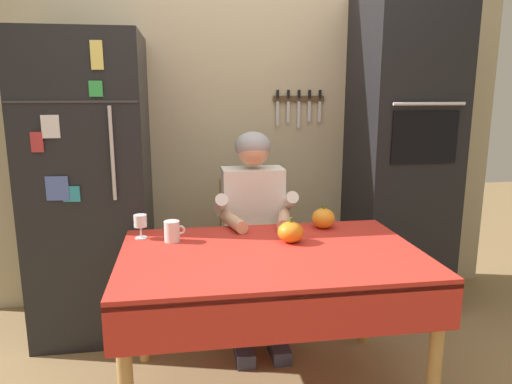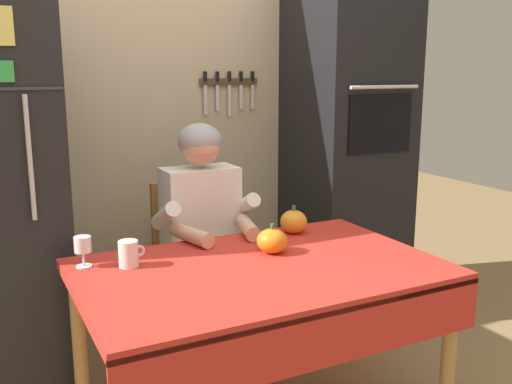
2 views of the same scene
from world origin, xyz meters
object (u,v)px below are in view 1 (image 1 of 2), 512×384
Objects in this scene: chair_behind_person at (250,246)px; seated_person at (254,219)px; refrigerator at (91,188)px; coffee_mug at (172,231)px; wall_oven at (401,155)px; dining_table at (272,270)px; pumpkin_medium at (323,218)px; wine_glass at (140,222)px; pumpkin_large at (291,232)px.

seated_person is (-0.00, -0.19, 0.23)m from chair_behind_person.
coffee_mug is at bearing -52.40° from refrigerator.
wall_oven is (2.00, 0.04, 0.15)m from refrigerator.
coffee_mug reaches higher than dining_table.
chair_behind_person is at bearing -172.88° from wall_oven.
pumpkin_medium is (0.81, 0.11, 0.00)m from coffee_mug.
wall_oven is 1.79m from wine_glass.
dining_table is at bearing -28.13° from coffee_mug.
wall_oven reaches higher than coffee_mug.
chair_behind_person is 8.90× the size of coffee_mug.
coffee_mug is at bearing 169.97° from pumpkin_large.
refrigerator is 1.41m from pumpkin_medium.
pumpkin_large is at bearing -10.03° from coffee_mug.
pumpkin_large is (0.74, -0.18, -0.03)m from wine_glass.
chair_behind_person is at bearing 37.07° from wine_glass.
refrigerator is 17.22× the size of coffee_mug.
wine_glass is at bearing -177.63° from pumpkin_medium.
chair_behind_person is at bearing 90.00° from seated_person.
pumpkin_large is at bearing -34.68° from refrigerator.
refrigerator reaches higher than wine_glass.
dining_table is 1.51× the size of chair_behind_person.
pumpkin_medium is (0.34, -0.24, 0.06)m from seated_person.
dining_table is 0.23m from pumpkin_large.
wall_oven is at bearing 7.12° from chair_behind_person.
refrigerator reaches higher than dining_table.
refrigerator is 1.04m from chair_behind_person.
refrigerator is 0.66m from wine_glass.
dining_table is 1.12× the size of seated_person.
chair_behind_person is 0.85m from wine_glass.
dining_table is 13.40× the size of coffee_mug.
seated_person is 9.47× the size of pumpkin_medium.
chair_behind_person reaches higher than wine_glass.
pumpkin_large is (0.11, -0.65, 0.28)m from chair_behind_person.
pumpkin_large is (1.07, -0.74, -0.11)m from refrigerator.
seated_person reaches higher than chair_behind_person.
chair_behind_person is 0.62m from pumpkin_medium.
chair_behind_person is (-1.04, -0.13, -0.54)m from wall_oven.
wine_glass is 0.94× the size of pumpkin_medium.
wine_glass is (-0.63, -0.47, 0.31)m from chair_behind_person.
seated_person reaches higher than dining_table.
seated_person is at bearing -16.24° from refrigerator.
coffee_mug is (-0.47, -0.36, 0.05)m from seated_person.
pumpkin_medium is (0.34, -0.43, 0.28)m from chair_behind_person.
dining_table is 11.36× the size of wine_glass.
chair_behind_person is at bearing -5.39° from refrigerator.
wine_glass is (-0.62, 0.32, 0.17)m from dining_table.
refrigerator is 0.81m from coffee_mug.
refrigerator is at bearing 174.61° from chair_behind_person.
chair_behind_person reaches higher than dining_table.
refrigerator reaches higher than coffee_mug.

